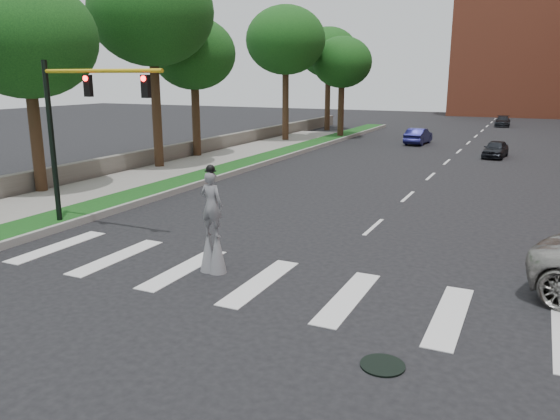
% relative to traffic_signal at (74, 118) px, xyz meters
% --- Properties ---
extents(ground_plane, '(160.00, 160.00, 0.00)m').
position_rel_traffic_signal_xyz_m(ground_plane, '(9.78, -3.00, -4.15)').
color(ground_plane, black).
rests_on(ground_plane, ground).
extents(grass_median, '(2.00, 60.00, 0.25)m').
position_rel_traffic_signal_xyz_m(grass_median, '(-1.72, 17.00, -4.03)').
color(grass_median, '#124015').
rests_on(grass_median, ground).
extents(median_curb, '(0.20, 60.00, 0.28)m').
position_rel_traffic_signal_xyz_m(median_curb, '(-0.67, 17.00, -4.01)').
color(median_curb, gray).
rests_on(median_curb, ground).
extents(sidewalk_left, '(4.00, 60.00, 0.18)m').
position_rel_traffic_signal_xyz_m(sidewalk_left, '(-4.72, 7.00, -4.06)').
color(sidewalk_left, gray).
rests_on(sidewalk_left, ground).
extents(stone_wall, '(0.50, 56.00, 1.10)m').
position_rel_traffic_signal_xyz_m(stone_wall, '(-7.22, 19.00, -3.60)').
color(stone_wall, '#5D5850').
rests_on(stone_wall, ground).
extents(manhole, '(0.90, 0.90, 0.04)m').
position_rel_traffic_signal_xyz_m(manhole, '(12.78, -5.00, -4.13)').
color(manhole, black).
rests_on(manhole, ground).
extents(building_backdrop, '(26.00, 14.00, 18.00)m').
position_rel_traffic_signal_xyz_m(building_backdrop, '(15.78, 75.00, 4.85)').
color(building_backdrop, '#BA583A').
rests_on(building_backdrop, ground).
extents(traffic_signal, '(5.30, 0.23, 6.20)m').
position_rel_traffic_signal_xyz_m(traffic_signal, '(0.00, 0.00, 0.00)').
color(traffic_signal, black).
rests_on(traffic_signal, ground).
extents(stilt_performer, '(0.84, 0.54, 3.20)m').
position_rel_traffic_signal_xyz_m(stilt_performer, '(6.84, -1.80, -2.82)').
color(stilt_performer, '#322114').
rests_on(stilt_performer, ground).
extents(car_near, '(1.76, 3.67, 1.21)m').
position_rel_traffic_signal_xyz_m(car_near, '(12.55, 26.65, -3.54)').
color(car_near, black).
rests_on(car_near, ground).
extents(car_mid, '(1.70, 4.20, 1.36)m').
position_rel_traffic_signal_xyz_m(car_mid, '(5.98, 32.25, -3.47)').
color(car_mid, '#151549').
rests_on(car_mid, ground).
extents(car_far, '(1.75, 4.06, 1.16)m').
position_rel_traffic_signal_xyz_m(car_far, '(11.36, 53.37, -3.57)').
color(car_far, black).
rests_on(car_far, ground).
extents(tree_1, '(6.48, 6.48, 10.08)m').
position_rel_traffic_signal_xyz_m(tree_1, '(-6.62, 3.97, 3.14)').
color(tree_1, '#322114').
rests_on(tree_1, ground).
extents(tree_2, '(7.31, 7.31, 12.38)m').
position_rel_traffic_signal_xyz_m(tree_2, '(-6.02, 12.50, 5.08)').
color(tree_2, '#322114').
rests_on(tree_2, ground).
extents(tree_3, '(5.71, 5.71, 9.54)m').
position_rel_traffic_signal_xyz_m(tree_3, '(-6.57, 17.56, 2.92)').
color(tree_3, '#322114').
rests_on(tree_3, ground).
extents(tree_4, '(6.76, 6.76, 11.46)m').
position_rel_traffic_signal_xyz_m(tree_4, '(-4.99, 29.10, 4.40)').
color(tree_4, '#322114').
rests_on(tree_4, ground).
extents(tree_5, '(6.02, 6.02, 10.60)m').
position_rel_traffic_signal_xyz_m(tree_5, '(-5.36, 40.61, 3.84)').
color(tree_5, '#322114').
rests_on(tree_5, ground).
extents(tree_6, '(5.38, 5.38, 9.14)m').
position_rel_traffic_signal_xyz_m(tree_6, '(-1.51, 33.77, 2.65)').
color(tree_6, '#322114').
rests_on(tree_6, ground).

